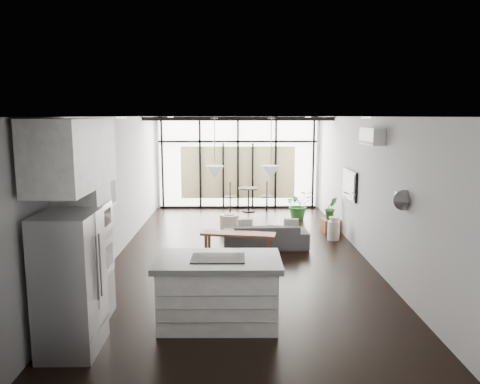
{
  "coord_description": "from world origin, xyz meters",
  "views": [
    {
      "loc": [
        -0.13,
        -9.29,
        2.81
      ],
      "look_at": [
        0.0,
        0.3,
        1.25
      ],
      "focal_mm": 35.0,
      "sensor_mm": 36.0,
      "label": 1
    }
  ],
  "objects_px": {
    "console_bench": "(238,244)",
    "pouf": "(229,222)",
    "milk_can": "(334,228)",
    "fridge": "(70,283)",
    "tv": "(350,185)",
    "sofa": "(266,232)",
    "island": "(218,291)"
  },
  "relations": [
    {
      "from": "console_bench",
      "to": "pouf",
      "type": "bearing_deg",
      "value": 105.91
    },
    {
      "from": "milk_can",
      "to": "pouf",
      "type": "bearing_deg",
      "value": 157.61
    },
    {
      "from": "fridge",
      "to": "console_bench",
      "type": "height_order",
      "value": "fridge"
    },
    {
      "from": "pouf",
      "to": "tv",
      "type": "xyz_separation_m",
      "value": [
        2.7,
        -1.1,
        1.11
      ]
    },
    {
      "from": "console_bench",
      "to": "tv",
      "type": "relative_size",
      "value": 1.37
    },
    {
      "from": "sofa",
      "to": "fridge",
      "type": "bearing_deg",
      "value": 57.46
    },
    {
      "from": "island",
      "to": "fridge",
      "type": "bearing_deg",
      "value": -157.17
    },
    {
      "from": "fridge",
      "to": "pouf",
      "type": "xyz_separation_m",
      "value": [
        1.84,
        6.05,
        -0.65
      ]
    },
    {
      "from": "console_bench",
      "to": "tv",
      "type": "height_order",
      "value": "tv"
    },
    {
      "from": "pouf",
      "to": "tv",
      "type": "height_order",
      "value": "tv"
    },
    {
      "from": "milk_can",
      "to": "fridge",
      "type": "bearing_deg",
      "value": -129.95
    },
    {
      "from": "console_bench",
      "to": "pouf",
      "type": "relative_size",
      "value": 3.12
    },
    {
      "from": "console_bench",
      "to": "milk_can",
      "type": "height_order",
      "value": "milk_can"
    },
    {
      "from": "milk_can",
      "to": "tv",
      "type": "bearing_deg",
      "value": -20.61
    },
    {
      "from": "sofa",
      "to": "tv",
      "type": "distance_m",
      "value": 2.18
    },
    {
      "from": "console_bench",
      "to": "tv",
      "type": "bearing_deg",
      "value": 34.72
    },
    {
      "from": "pouf",
      "to": "tv",
      "type": "relative_size",
      "value": 0.44
    },
    {
      "from": "sofa",
      "to": "pouf",
      "type": "xyz_separation_m",
      "value": [
        -0.8,
        1.61,
        -0.16
      ]
    },
    {
      "from": "fridge",
      "to": "tv",
      "type": "relative_size",
      "value": 1.54
    },
    {
      "from": "milk_can",
      "to": "tv",
      "type": "height_order",
      "value": "tv"
    },
    {
      "from": "sofa",
      "to": "pouf",
      "type": "height_order",
      "value": "sofa"
    },
    {
      "from": "island",
      "to": "sofa",
      "type": "distance_m",
      "value": 3.84
    },
    {
      "from": "console_bench",
      "to": "pouf",
      "type": "distance_m",
      "value": 2.23
    },
    {
      "from": "island",
      "to": "console_bench",
      "type": "relative_size",
      "value": 1.12
    },
    {
      "from": "sofa",
      "to": "tv",
      "type": "height_order",
      "value": "tv"
    },
    {
      "from": "island",
      "to": "sofa",
      "type": "bearing_deg",
      "value": 76.95
    },
    {
      "from": "tv",
      "to": "sofa",
      "type": "bearing_deg",
      "value": -165.18
    },
    {
      "from": "island",
      "to": "milk_can",
      "type": "relative_size",
      "value": 3.15
    },
    {
      "from": "pouf",
      "to": "milk_can",
      "type": "bearing_deg",
      "value": -22.39
    },
    {
      "from": "fridge",
      "to": "sofa",
      "type": "bearing_deg",
      "value": 59.28
    },
    {
      "from": "island",
      "to": "milk_can",
      "type": "height_order",
      "value": "island"
    },
    {
      "from": "console_bench",
      "to": "milk_can",
      "type": "relative_size",
      "value": 2.8
    }
  ]
}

